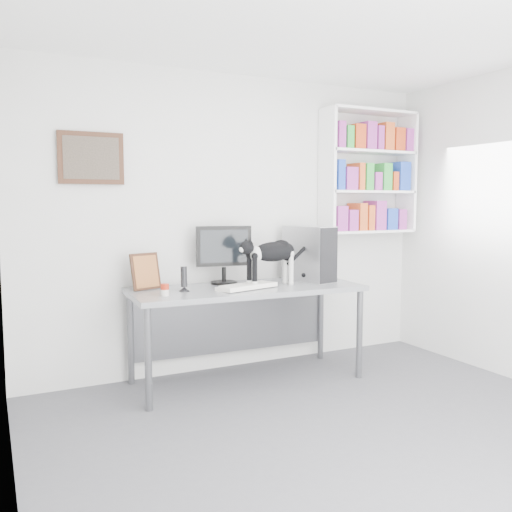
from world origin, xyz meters
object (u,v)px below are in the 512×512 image
leaning_print (145,271)px  soup_can (165,290)px  bookshelf (369,172)px  speaker (184,278)px  desk (247,334)px  cat (272,263)px  monitor (224,254)px  keyboard (247,286)px  pc_tower (309,253)px

leaning_print → soup_can: (0.05, -0.36, -0.11)m
bookshelf → soup_can: 2.51m
leaning_print → speaker: bearing=-58.3°
desk → soup_can: (-0.76, -0.12, 0.46)m
soup_can → cat: size_ratio=0.14×
desk → cat: bearing=-14.7°
bookshelf → monitor: size_ratio=2.37×
desk → keyboard: bearing=-113.4°
soup_can → cat: 0.98m
keyboard → speaker: 0.53m
desk → keyboard: 0.45m
monitor → soup_can: bearing=-140.5°
soup_can → pc_tower: bearing=8.3°
leaning_print → monitor: bearing=-15.8°
monitor → cat: (0.32, -0.30, -0.06)m
bookshelf → keyboard: bookshelf is taller
desk → cat: 0.65m
monitor → speaker: bearing=-142.3°
pc_tower → cat: size_ratio=0.77×
bookshelf → speaker: bearing=-171.8°
bookshelf → pc_tower: bearing=-165.4°
monitor → cat: size_ratio=0.81×
keyboard → speaker: size_ratio=2.47×
leaning_print → cat: size_ratio=0.48×
speaker → soup_can: 0.24m
bookshelf → desk: size_ratio=0.63×
soup_can → cat: bearing=3.5°
desk → keyboard: size_ratio=3.78×
cat → soup_can: bearing=172.3°
keyboard → soup_can: (-0.71, -0.02, 0.03)m
desk → leaning_print: (-0.81, 0.24, 0.57)m
pc_tower → cat: pc_tower is taller
soup_can → desk: bearing=9.2°
bookshelf → pc_tower: (-0.83, -0.22, -0.77)m
cat → speaker: bearing=163.6°
pc_tower → leaning_print: (-1.49, 0.15, -0.09)m
bookshelf → monitor: bookshelf is taller
bookshelf → speaker: (-2.07, -0.30, -0.92)m
monitor → speaker: (-0.45, -0.23, -0.16)m
soup_can → speaker: bearing=33.0°
soup_can → bookshelf: bearing=10.7°
desk → leaning_print: leaning_print is taller
cat → pc_tower: bearing=6.7°
keyboard → cat: (0.26, 0.04, 0.18)m
desk → keyboard: (-0.05, -0.10, 0.43)m
pc_tower → speaker: pc_tower is taller
bookshelf → desk: bearing=-168.6°
soup_can → monitor: bearing=29.2°
bookshelf → soup_can: bearing=-169.3°
speaker → soup_can: (-0.20, -0.13, -0.06)m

